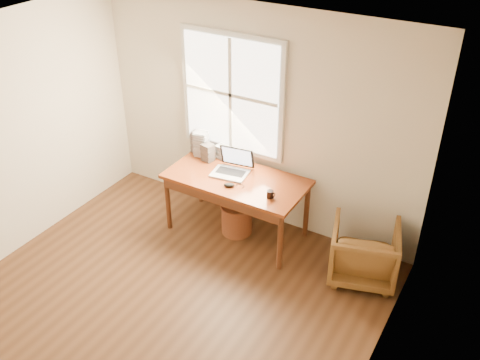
# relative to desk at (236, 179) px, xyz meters

# --- Properties ---
(room_shell) EXTENTS (4.04, 4.54, 2.64)m
(room_shell) POSITION_rel_desk_xyz_m (-0.02, -1.64, 0.59)
(room_shell) COLOR #56341D
(room_shell) RESTS_ON ground
(desk) EXTENTS (1.60, 0.80, 0.04)m
(desk) POSITION_rel_desk_xyz_m (0.00, 0.00, 0.00)
(desk) COLOR brown
(desk) RESTS_ON room_shell
(armchair) EXTENTS (0.85, 0.86, 0.63)m
(armchair) POSITION_rel_desk_xyz_m (1.55, 0.00, -0.41)
(armchair) COLOR brown
(armchair) RESTS_ON room_shell
(wicker_stool) EXTENTS (0.42, 0.42, 0.36)m
(wicker_stool) POSITION_rel_desk_xyz_m (0.00, 0.00, -0.55)
(wicker_stool) COLOR brown
(wicker_stool) RESTS_ON room_shell
(laptop) EXTENTS (0.44, 0.45, 0.28)m
(laptop) POSITION_rel_desk_xyz_m (-0.10, 0.02, 0.16)
(laptop) COLOR silver
(laptop) RESTS_ON desk
(mouse) EXTENTS (0.14, 0.11, 0.04)m
(mouse) POSITION_rel_desk_xyz_m (0.03, -0.20, 0.04)
(mouse) COLOR black
(mouse) RESTS_ON desk
(coffee_mug) EXTENTS (0.09, 0.09, 0.08)m
(coffee_mug) POSITION_rel_desk_xyz_m (0.52, -0.17, 0.06)
(coffee_mug) COLOR black
(coffee_mug) RESTS_ON desk
(cd_stack_a) EXTENTS (0.18, 0.16, 0.31)m
(cd_stack_a) POSITION_rel_desk_xyz_m (-0.63, 0.24, 0.18)
(cd_stack_a) COLOR #B2B7BE
(cd_stack_a) RESTS_ON desk
(cd_stack_b) EXTENTS (0.15, 0.14, 0.21)m
(cd_stack_b) POSITION_rel_desk_xyz_m (-0.50, 0.18, 0.12)
(cd_stack_b) COLOR #232327
(cd_stack_b) RESTS_ON desk
(cd_stack_c) EXTENTS (0.14, 0.13, 0.28)m
(cd_stack_c) POSITION_rel_desk_xyz_m (-0.73, 0.29, 0.16)
(cd_stack_c) COLOR gray
(cd_stack_c) RESTS_ON desk
(cd_stack_d) EXTENTS (0.16, 0.14, 0.17)m
(cd_stack_d) POSITION_rel_desk_xyz_m (-0.37, 0.31, 0.11)
(cd_stack_d) COLOR silver
(cd_stack_d) RESTS_ON desk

